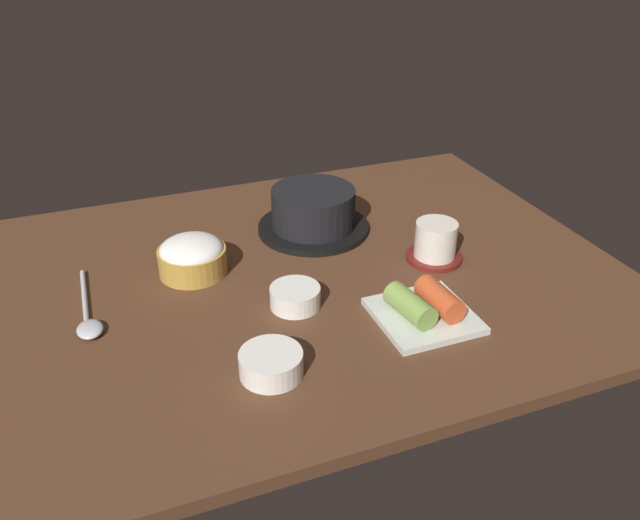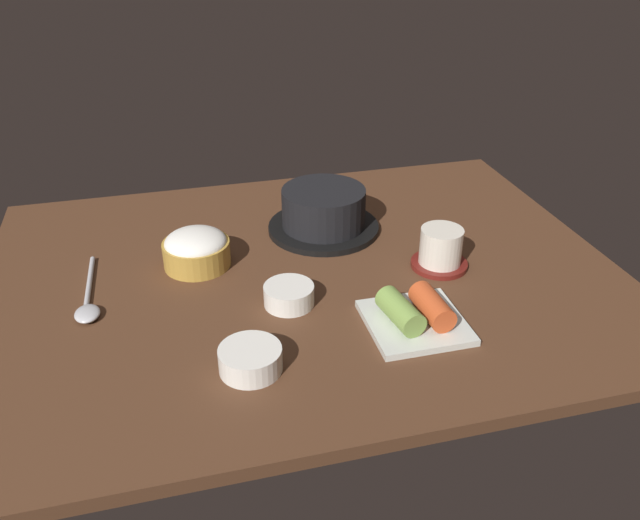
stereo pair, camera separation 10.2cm
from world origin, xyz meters
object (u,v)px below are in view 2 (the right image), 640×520
side_bowl_near (250,359)px  banchan_cup_center (289,294)px  spoon (88,304)px  stone_pot (324,211)px  tea_cup_with_saucer (441,249)px  rice_bowl (196,249)px  kimchi_plate (416,315)px

side_bowl_near → banchan_cup_center: bearing=59.6°
spoon → stone_pot: bearing=20.7°
tea_cup_with_saucer → side_bowl_near: (-33.89, -18.11, -1.48)cm
banchan_cup_center → side_bowl_near: 15.62cm
rice_bowl → side_bowl_near: bearing=-81.7°
stone_pot → kimchi_plate: bearing=-80.9°
tea_cup_with_saucer → side_bowl_near: tea_cup_with_saucer is taller
tea_cup_with_saucer → spoon: tea_cup_with_saucer is taller
stone_pot → banchan_cup_center: bearing=-116.9°
kimchi_plate → tea_cup_with_saucer: bearing=55.4°
stone_pot → rice_bowl: (-23.05, -6.76, -0.80)cm
spoon → side_bowl_near: bearing=-43.8°
kimchi_plate → side_bowl_near: size_ratio=1.65×
tea_cup_with_saucer → spoon: bearing=178.0°
rice_bowl → kimchi_plate: 37.41cm
kimchi_plate → side_bowl_near: bearing=-171.2°
kimchi_plate → rice_bowl: bearing=138.7°
tea_cup_with_saucer → banchan_cup_center: (-25.98, -4.65, -1.55)cm
kimchi_plate → banchan_cup_center: bearing=148.7°
banchan_cup_center → side_bowl_near: (-7.91, -13.47, 0.07)cm
rice_bowl → kimchi_plate: rice_bowl is taller
rice_bowl → banchan_cup_center: size_ratio=1.45×
banchan_cup_center → kimchi_plate: kimchi_plate is taller
rice_bowl → spoon: bearing=-153.6°
tea_cup_with_saucer → kimchi_plate: bearing=-124.6°
rice_bowl → spoon: size_ratio=0.56×
banchan_cup_center → spoon: bearing=167.1°
tea_cup_with_saucer → kimchi_plate: size_ratio=0.68×
side_bowl_near → stone_pot: bearing=61.7°
stone_pot → kimchi_plate: size_ratio=1.47×
kimchi_plate → spoon: (-44.87, 16.35, -1.15)cm
rice_bowl → tea_cup_with_saucer: 39.39cm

